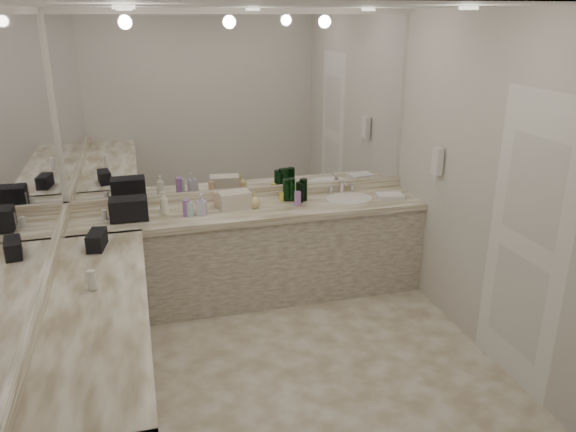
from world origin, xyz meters
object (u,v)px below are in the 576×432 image
object	(u,v)px
black_toiletry_bag	(129,210)
soap_bottle_c	(254,200)
wall_phone	(438,161)
cream_cosmetic_case	(234,200)
hand_towel	(390,196)
soap_bottle_a	(164,203)
soap_bottle_b	(202,204)
sink	(349,199)

from	to	relation	value
black_toiletry_bag	soap_bottle_c	size ratio (longest dim) A/B	2.12
wall_phone	cream_cosmetic_case	bearing A→B (deg)	163.14
hand_towel	soap_bottle_a	distance (m)	2.10
soap_bottle_c	soap_bottle_a	bearing A→B (deg)	177.16
soap_bottle_b	wall_phone	bearing A→B (deg)	-12.34
soap_bottle_b	soap_bottle_c	bearing A→B (deg)	6.21
wall_phone	hand_towel	xyz separation A→B (m)	(-0.22, 0.42, -0.43)
hand_towel	soap_bottle_c	world-z (taller)	soap_bottle_c
soap_bottle_a	cream_cosmetic_case	bearing A→B (deg)	-1.24
wall_phone	soap_bottle_a	world-z (taller)	wall_phone
cream_cosmetic_case	sink	bearing A→B (deg)	-7.99
soap_bottle_b	soap_bottle_c	xyz separation A→B (m)	(0.47, 0.05, -0.02)
sink	hand_towel	size ratio (longest dim) A/B	1.79
soap_bottle_a	soap_bottle_b	distance (m)	0.33
black_toiletry_bag	cream_cosmetic_case	size ratio (longest dim) A/B	1.13
black_toiletry_bag	soap_bottle_c	xyz separation A→B (m)	(1.08, 0.02, -0.02)
black_toiletry_bag	hand_towel	world-z (taller)	black_toiletry_bag
cream_cosmetic_case	hand_towel	xyz separation A→B (m)	(1.48, -0.10, -0.06)
sink	soap_bottle_a	world-z (taller)	soap_bottle_a
soap_bottle_b	cream_cosmetic_case	bearing A→B (deg)	14.29
cream_cosmetic_case	hand_towel	size ratio (longest dim) A/B	1.14
hand_towel	black_toiletry_bag	bearing A→B (deg)	178.87
black_toiletry_bag	hand_towel	distance (m)	2.40
cream_cosmetic_case	soap_bottle_a	distance (m)	0.62
wall_phone	hand_towel	size ratio (longest dim) A/B	0.98
wall_phone	black_toiletry_bag	size ratio (longest dim) A/B	0.76
soap_bottle_a	sink	bearing A→B (deg)	-0.98
hand_towel	sink	bearing A→B (deg)	168.29
cream_cosmetic_case	soap_bottle_b	bearing A→B (deg)	-172.87
sink	soap_bottle_c	size ratio (longest dim) A/B	2.94
wall_phone	soap_bottle_a	size ratio (longest dim) A/B	1.17
cream_cosmetic_case	hand_towel	distance (m)	1.48
cream_cosmetic_case	soap_bottle_b	size ratio (longest dim) A/B	1.48
sink	hand_towel	world-z (taller)	hand_towel
cream_cosmetic_case	black_toiletry_bag	bearing A→B (deg)	175.86
wall_phone	soap_bottle_b	size ratio (longest dim) A/B	1.27
cream_cosmetic_case	soap_bottle_c	world-z (taller)	cream_cosmetic_case
wall_phone	soap_bottle_a	distance (m)	2.41
sink	cream_cosmetic_case	bearing A→B (deg)	179.17
black_toiletry_bag	soap_bottle_a	world-z (taller)	soap_bottle_a
hand_towel	soap_bottle_a	bearing A→B (deg)	177.03
wall_phone	black_toiletry_bag	world-z (taller)	wall_phone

